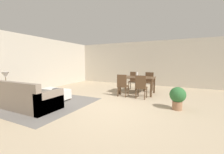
{
  "coord_description": "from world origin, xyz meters",
  "views": [
    {
      "loc": [
        1.99,
        -3.76,
        1.41
      ],
      "look_at": [
        -0.55,
        1.58,
        0.79
      ],
      "focal_mm": 22.22,
      "sensor_mm": 36.0,
      "label": 1
    }
  ],
  "objects": [
    {
      "name": "table_lamp",
      "position": [
        -3.4,
        -1.03,
        0.97
      ],
      "size": [
        0.26,
        0.26,
        0.53
      ],
      "color": "brown",
      "rests_on": "side_table"
    },
    {
      "name": "ground_plane",
      "position": [
        0.0,
        0.0,
        0.0
      ],
      "size": [
        10.8,
        10.8,
        0.0
      ],
      "primitive_type": "plane",
      "color": "tan"
    },
    {
      "name": "book_on_ottoman",
      "position": [
        -2.06,
        -0.05,
        0.43
      ],
      "size": [
        0.28,
        0.22,
        0.03
      ],
      "primitive_type": "cube",
      "rotation": [
        0.0,
        0.0,
        0.09
      ],
      "color": "#333338",
      "rests_on": "ottoman_table"
    },
    {
      "name": "dining_table",
      "position": [
        0.35,
        2.34,
        0.67
      ],
      "size": [
        1.51,
        0.95,
        0.76
      ],
      "color": "#513823",
      "rests_on": "ground_plane"
    },
    {
      "name": "wall_back",
      "position": [
        0.0,
        5.0,
        1.35
      ],
      "size": [
        9.0,
        0.12,
        2.7
      ],
      "primitive_type": "cube",
      "color": "#BCB2A0",
      "rests_on": "ground_plane"
    },
    {
      "name": "vase_centerpiece",
      "position": [
        0.33,
        2.35,
        0.87
      ],
      "size": [
        0.1,
        0.1,
        0.22
      ],
      "primitive_type": "cylinder",
      "color": "silver",
      "rests_on": "dining_table"
    },
    {
      "name": "dining_chair_near_left",
      "position": [
        -0.04,
        1.52,
        0.52
      ],
      "size": [
        0.41,
        0.41,
        0.92
      ],
      "color": "#513823",
      "rests_on": "ground_plane"
    },
    {
      "name": "couch",
      "position": [
        -2.13,
        -1.12,
        0.29
      ],
      "size": [
        1.95,
        0.92,
        0.86
      ],
      "color": "gray",
      "rests_on": "ground_plane"
    },
    {
      "name": "wall_left",
      "position": [
        -4.5,
        0.5,
        1.35
      ],
      "size": [
        0.12,
        11.0,
        2.7
      ],
      "primitive_type": "cube",
      "color": "#BCB2A0",
      "rests_on": "ground_plane"
    },
    {
      "name": "potted_plant",
      "position": [
        2.02,
        0.73,
        0.4
      ],
      "size": [
        0.46,
        0.46,
        0.69
      ],
      "color": "#996B4C",
      "rests_on": "ground_plane"
    },
    {
      "name": "side_table",
      "position": [
        -3.4,
        -1.03,
        0.44
      ],
      "size": [
        0.4,
        0.4,
        0.56
      ],
      "color": "olive",
      "rests_on": "ground_plane"
    },
    {
      "name": "ottoman_table",
      "position": [
        -2.2,
        -0.0,
        0.23
      ],
      "size": [
        1.18,
        0.46,
        0.41
      ],
      "color": "silver",
      "rests_on": "ground_plane"
    },
    {
      "name": "dining_chair_far_right",
      "position": [
        0.72,
        3.19,
        0.52
      ],
      "size": [
        0.41,
        0.41,
        0.92
      ],
      "color": "#513823",
      "rests_on": "ground_plane"
    },
    {
      "name": "dining_chair_near_right",
      "position": [
        0.74,
        1.48,
        0.52
      ],
      "size": [
        0.4,
        0.4,
        0.92
      ],
      "color": "#513823",
      "rests_on": "ground_plane"
    },
    {
      "name": "dining_chair_far_left",
      "position": [
        -0.06,
        3.14,
        0.52
      ],
      "size": [
        0.42,
        0.42,
        0.92
      ],
      "color": "#513823",
      "rests_on": "ground_plane"
    },
    {
      "name": "area_rug",
      "position": [
        -2.16,
        -0.53,
        0.0
      ],
      "size": [
        3.0,
        2.8,
        0.01
      ],
      "primitive_type": "cube",
      "color": "slate",
      "rests_on": "ground_plane"
    }
  ]
}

